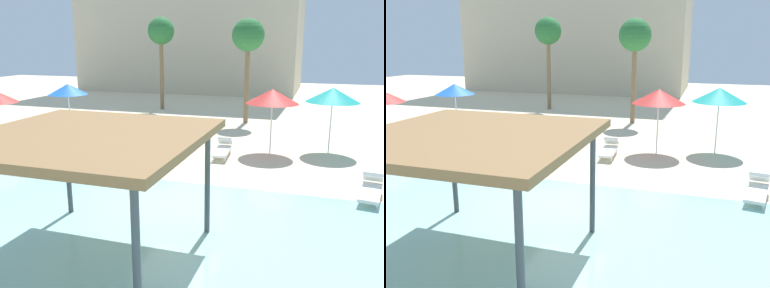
% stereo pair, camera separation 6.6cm
% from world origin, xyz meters
% --- Properties ---
extents(ground_plane, '(80.00, 80.00, 0.00)m').
position_xyz_m(ground_plane, '(0.00, 0.00, 0.00)').
color(ground_plane, beige).
extents(shade_pavilion, '(4.76, 4.76, 2.94)m').
position_xyz_m(shade_pavilion, '(-0.51, -3.94, 2.78)').
color(shade_pavilion, '#42474C').
rests_on(shade_pavilion, ground).
extents(beach_umbrella_teal_1, '(2.29, 2.29, 2.89)m').
position_xyz_m(beach_umbrella_teal_1, '(4.52, 7.36, 2.57)').
color(beach_umbrella_teal_1, silver).
rests_on(beach_umbrella_teal_1, ground).
extents(beach_umbrella_red_2, '(2.28, 2.28, 2.84)m').
position_xyz_m(beach_umbrella_red_2, '(2.05, 6.46, 2.52)').
color(beach_umbrella_red_2, silver).
rests_on(beach_umbrella_red_2, ground).
extents(beach_umbrella_blue_3, '(1.90, 1.90, 2.81)m').
position_xyz_m(beach_umbrella_blue_3, '(-7.83, 5.92, 2.54)').
color(beach_umbrella_blue_3, silver).
rests_on(beach_umbrella_blue_3, ground).
extents(lounge_chair_0, '(0.79, 1.95, 0.74)m').
position_xyz_m(lounge_chair_0, '(-1.66, 6.40, 0.33)').
color(lounge_chair_0, white).
rests_on(lounge_chair_0, ground).
extents(lounge_chair_3, '(0.91, 1.97, 0.74)m').
position_xyz_m(lounge_chair_3, '(5.75, 1.91, 0.33)').
color(lounge_chair_3, white).
rests_on(lounge_chair_3, ground).
extents(lounge_chair_4, '(0.75, 1.94, 0.74)m').
position_xyz_m(lounge_chair_4, '(0.18, 5.28, 0.33)').
color(lounge_chair_4, white).
rests_on(lounge_chair_4, ground).
extents(palm_tree_0, '(1.90, 1.90, 6.53)m').
position_xyz_m(palm_tree_0, '(-7.12, 16.42, 5.41)').
color(palm_tree_0, brown).
rests_on(palm_tree_0, ground).
extents(palm_tree_2, '(1.90, 1.90, 6.15)m').
position_xyz_m(palm_tree_2, '(-0.28, 13.04, 5.06)').
color(palm_tree_2, brown).
rests_on(palm_tree_2, ground).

